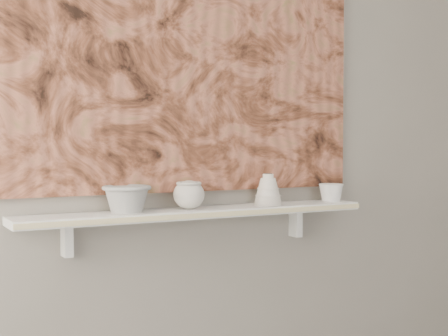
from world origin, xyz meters
TOP-DOWN VIEW (x-y plane):
  - wall_back at (0.00, 1.60)m, footprint 3.60×0.00m
  - shelf at (0.00, 1.51)m, footprint 1.40×0.18m
  - shelf_stripe at (0.00, 1.41)m, footprint 1.40×0.01m
  - bracket_left at (-0.49, 1.57)m, footprint 0.03×0.06m
  - bracket_right at (0.49, 1.57)m, footprint 0.03×0.06m
  - painting at (0.00, 1.59)m, footprint 1.50×0.02m
  - house_motif at (0.45, 1.57)m, footprint 0.09×0.00m
  - bowl_grey at (-0.29, 1.51)m, footprint 0.21×0.21m
  - cup_cream at (-0.05, 1.51)m, footprint 0.14×0.14m
  - bell_vessel at (0.31, 1.51)m, footprint 0.13×0.13m
  - bowl_white at (0.63, 1.51)m, footprint 0.12×0.12m

SIDE VIEW (x-z plane):
  - bracket_left at x=-0.49m, z-range 0.78..0.90m
  - bracket_right at x=0.49m, z-range 0.78..0.90m
  - shelf at x=0.00m, z-range 0.90..0.93m
  - shelf_stripe at x=0.00m, z-range 0.91..0.92m
  - bowl_white at x=0.63m, z-range 0.93..1.01m
  - bowl_grey at x=-0.29m, z-range 0.93..1.03m
  - cup_cream at x=-0.05m, z-range 0.93..1.04m
  - bell_vessel at x=0.31m, z-range 0.93..1.06m
  - house_motif at x=0.45m, z-range 1.19..1.27m
  - wall_back at x=0.00m, z-range -0.45..3.15m
  - painting at x=0.00m, z-range 0.99..2.09m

